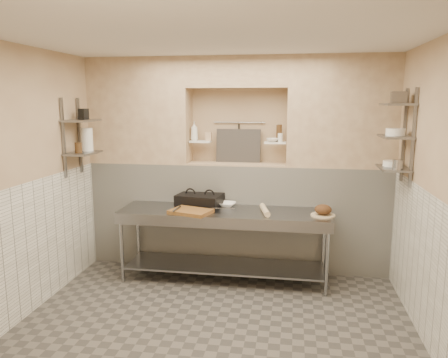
% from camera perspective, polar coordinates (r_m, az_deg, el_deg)
% --- Properties ---
extents(floor, '(4.00, 3.90, 0.10)m').
position_cam_1_polar(floor, '(4.65, -1.30, -19.28)').
color(floor, '#57524D').
rests_on(floor, ground).
extents(ceiling, '(4.00, 3.90, 0.10)m').
position_cam_1_polar(ceiling, '(4.10, -1.48, 18.78)').
color(ceiling, silver).
rests_on(ceiling, ground).
extents(wall_left, '(0.10, 3.90, 2.80)m').
position_cam_1_polar(wall_left, '(4.93, -25.50, -0.59)').
color(wall_left, tan).
rests_on(wall_left, ground).
extents(wall_right, '(0.10, 3.90, 2.80)m').
position_cam_1_polar(wall_right, '(4.27, 26.78, -2.22)').
color(wall_right, tan).
rests_on(wall_right, ground).
extents(wall_back, '(4.00, 0.10, 2.80)m').
position_cam_1_polar(wall_back, '(6.09, 2.05, 2.25)').
color(wall_back, tan).
rests_on(wall_back, ground).
extents(wall_front, '(4.00, 0.10, 2.80)m').
position_cam_1_polar(wall_front, '(2.27, -10.79, -11.54)').
color(wall_front, tan).
rests_on(wall_front, ground).
extents(backwall_lower, '(4.00, 0.40, 1.40)m').
position_cam_1_polar(backwall_lower, '(5.98, 1.71, -4.74)').
color(backwall_lower, white).
rests_on(backwall_lower, floor).
extents(alcove_sill, '(1.30, 0.40, 0.02)m').
position_cam_1_polar(alcove_sill, '(5.84, 1.75, 2.01)').
color(alcove_sill, tan).
rests_on(alcove_sill, backwall_lower).
extents(backwall_pillar_left, '(1.35, 0.40, 1.40)m').
position_cam_1_polar(backwall_pillar_left, '(6.09, -10.81, 8.70)').
color(backwall_pillar_left, tan).
rests_on(backwall_pillar_left, backwall_lower).
extents(backwall_pillar_right, '(1.35, 0.40, 1.40)m').
position_cam_1_polar(backwall_pillar_right, '(5.76, 15.11, 8.46)').
color(backwall_pillar_right, tan).
rests_on(backwall_pillar_right, backwall_lower).
extents(backwall_header, '(1.30, 0.40, 0.40)m').
position_cam_1_polar(backwall_header, '(5.79, 1.81, 13.75)').
color(backwall_header, tan).
rests_on(backwall_header, backwall_lower).
extents(wainscot_left, '(0.02, 3.90, 1.40)m').
position_cam_1_polar(wainscot_left, '(5.07, -24.33, -8.42)').
color(wainscot_left, white).
rests_on(wainscot_left, floor).
extents(wainscot_right, '(0.02, 3.90, 1.40)m').
position_cam_1_polar(wainscot_right, '(4.45, 25.30, -11.06)').
color(wainscot_right, white).
rests_on(wainscot_right, floor).
extents(alcove_shelf_left, '(0.28, 0.16, 0.02)m').
position_cam_1_polar(alcove_shelf_left, '(5.89, -3.09, 4.92)').
color(alcove_shelf_left, white).
rests_on(alcove_shelf_left, backwall_lower).
extents(alcove_shelf_right, '(0.28, 0.16, 0.02)m').
position_cam_1_polar(alcove_shelf_right, '(5.76, 6.71, 4.75)').
color(alcove_shelf_right, white).
rests_on(alcove_shelf_right, backwall_lower).
extents(utensil_rail, '(0.70, 0.02, 0.02)m').
position_cam_1_polar(utensil_rail, '(5.96, 1.99, 7.39)').
color(utensil_rail, gray).
rests_on(utensil_rail, wall_back).
extents(hanging_steel, '(0.02, 0.02, 0.30)m').
position_cam_1_polar(hanging_steel, '(5.95, 1.95, 5.75)').
color(hanging_steel, black).
rests_on(hanging_steel, utensil_rail).
extents(splash_panel, '(0.60, 0.08, 0.45)m').
position_cam_1_polar(splash_panel, '(5.91, 1.88, 4.36)').
color(splash_panel, '#383330').
rests_on(splash_panel, alcove_sill).
extents(shelf_rail_left_a, '(0.03, 0.03, 0.95)m').
position_cam_1_polar(shelf_rail_left_a, '(5.91, -18.34, 5.41)').
color(shelf_rail_left_a, slate).
rests_on(shelf_rail_left_a, wall_left).
extents(shelf_rail_left_b, '(0.03, 0.03, 0.95)m').
position_cam_1_polar(shelf_rail_left_b, '(5.56, -20.23, 5.04)').
color(shelf_rail_left_b, slate).
rests_on(shelf_rail_left_b, wall_left).
extents(wall_shelf_left_lower, '(0.30, 0.50, 0.02)m').
position_cam_1_polar(wall_shelf_left_lower, '(5.69, -17.94, 3.25)').
color(wall_shelf_left_lower, slate).
rests_on(wall_shelf_left_lower, wall_left).
extents(wall_shelf_left_upper, '(0.30, 0.50, 0.03)m').
position_cam_1_polar(wall_shelf_left_upper, '(5.66, -18.16, 7.27)').
color(wall_shelf_left_upper, slate).
rests_on(wall_shelf_left_upper, wall_left).
extents(shelf_rail_right_a, '(0.03, 0.03, 1.05)m').
position_cam_1_polar(shelf_rail_right_a, '(5.39, 22.44, 5.29)').
color(shelf_rail_right_a, slate).
rests_on(shelf_rail_right_a, wall_right).
extents(shelf_rail_right_b, '(0.03, 0.03, 1.05)m').
position_cam_1_polar(shelf_rail_right_b, '(5.00, 23.47, 4.90)').
color(shelf_rail_right_b, slate).
rests_on(shelf_rail_right_b, wall_right).
extents(wall_shelf_right_lower, '(0.30, 0.50, 0.02)m').
position_cam_1_polar(wall_shelf_right_lower, '(5.20, 21.23, 1.33)').
color(wall_shelf_right_lower, slate).
rests_on(wall_shelf_right_lower, wall_right).
extents(wall_shelf_right_mid, '(0.30, 0.50, 0.02)m').
position_cam_1_polar(wall_shelf_right_mid, '(5.17, 21.48, 5.17)').
color(wall_shelf_right_mid, slate).
rests_on(wall_shelf_right_mid, wall_right).
extents(wall_shelf_right_upper, '(0.30, 0.50, 0.03)m').
position_cam_1_polar(wall_shelf_right_upper, '(5.15, 21.73, 9.05)').
color(wall_shelf_right_upper, slate).
rests_on(wall_shelf_right_upper, wall_right).
extents(prep_table, '(2.60, 0.70, 0.90)m').
position_cam_1_polar(prep_table, '(5.47, 0.02, -6.79)').
color(prep_table, gray).
rests_on(prep_table, floor).
extents(panini_press, '(0.61, 0.49, 0.15)m').
position_cam_1_polar(panini_press, '(5.66, -3.16, -2.73)').
color(panini_press, black).
rests_on(panini_press, prep_table).
extents(cutting_board, '(0.55, 0.46, 0.04)m').
position_cam_1_polar(cutting_board, '(5.29, -4.36, -4.26)').
color(cutting_board, brown).
rests_on(cutting_board, prep_table).
extents(knife_blade, '(0.28, 0.05, 0.01)m').
position_cam_1_polar(knife_blade, '(5.33, -0.12, -3.82)').
color(knife_blade, gray).
rests_on(knife_blade, cutting_board).
extents(tongs, '(0.04, 0.24, 0.02)m').
position_cam_1_polar(tongs, '(5.29, -6.18, -3.89)').
color(tongs, gray).
rests_on(tongs, cutting_board).
extents(mixing_bowl, '(0.25, 0.25, 0.05)m').
position_cam_1_polar(mixing_bowl, '(5.61, 0.40, -3.34)').
color(mixing_bowl, white).
rests_on(mixing_bowl, prep_table).
extents(rolling_pin, '(0.16, 0.46, 0.07)m').
position_cam_1_polar(rolling_pin, '(5.31, 5.35, -4.06)').
color(rolling_pin, beige).
rests_on(rolling_pin, prep_table).
extents(bread_board, '(0.29, 0.29, 0.02)m').
position_cam_1_polar(bread_board, '(5.29, 12.79, -4.63)').
color(bread_board, beige).
rests_on(bread_board, prep_table).
extents(bread_loaf, '(0.20, 0.20, 0.12)m').
position_cam_1_polar(bread_loaf, '(5.28, 12.82, -3.91)').
color(bread_loaf, '#4C2D19').
rests_on(bread_loaf, bread_board).
extents(bottle_soap, '(0.10, 0.10, 0.25)m').
position_cam_1_polar(bottle_soap, '(5.90, -3.91, 6.27)').
color(bottle_soap, white).
rests_on(bottle_soap, alcove_shelf_left).
extents(jar_alcove, '(0.07, 0.07, 0.11)m').
position_cam_1_polar(jar_alcove, '(5.88, -2.01, 5.59)').
color(jar_alcove, tan).
rests_on(jar_alcove, alcove_shelf_left).
extents(bowl_alcove, '(0.18, 0.18, 0.05)m').
position_cam_1_polar(bowl_alcove, '(5.73, 6.31, 5.09)').
color(bowl_alcove, white).
rests_on(bowl_alcove, alcove_shelf_right).
extents(condiment_a, '(0.06, 0.06, 0.22)m').
position_cam_1_polar(condiment_a, '(5.78, 7.26, 5.98)').
color(condiment_a, '#402A15').
rests_on(condiment_a, alcove_shelf_right).
extents(condiment_b, '(0.05, 0.05, 0.21)m').
position_cam_1_polar(condiment_b, '(5.79, 7.10, 5.95)').
color(condiment_b, '#402A15').
rests_on(condiment_b, alcove_shelf_right).
extents(condiment_c, '(0.06, 0.06, 0.11)m').
position_cam_1_polar(condiment_c, '(5.73, 7.36, 5.39)').
color(condiment_c, white).
rests_on(condiment_c, alcove_shelf_right).
extents(jug_left, '(0.14, 0.14, 0.29)m').
position_cam_1_polar(jug_left, '(5.79, -17.46, 4.94)').
color(jug_left, white).
rests_on(jug_left, wall_shelf_left_lower).
extents(jar_left, '(0.09, 0.09, 0.13)m').
position_cam_1_polar(jar_left, '(5.59, -18.48, 3.89)').
color(jar_left, '#402A15').
rests_on(jar_left, wall_shelf_left_lower).
extents(box_left_upper, '(0.11, 0.11, 0.13)m').
position_cam_1_polar(box_left_upper, '(5.72, -17.88, 8.09)').
color(box_left_upper, black).
rests_on(box_left_upper, wall_shelf_left_upper).
extents(bowl_right, '(0.20, 0.20, 0.06)m').
position_cam_1_polar(bowl_right, '(5.27, 21.10, 1.91)').
color(bowl_right, white).
rests_on(bowl_right, wall_shelf_right_lower).
extents(canister_right, '(0.11, 0.11, 0.11)m').
position_cam_1_polar(canister_right, '(5.00, 21.74, 1.74)').
color(canister_right, gray).
rests_on(canister_right, wall_shelf_right_lower).
extents(bowl_right_mid, '(0.21, 0.21, 0.08)m').
position_cam_1_polar(bowl_right_mid, '(5.17, 21.50, 5.74)').
color(bowl_right_mid, white).
rests_on(bowl_right_mid, wall_shelf_right_mid).
extents(basket_right, '(0.19, 0.22, 0.12)m').
position_cam_1_polar(basket_right, '(5.13, 21.85, 9.87)').
color(basket_right, gray).
rests_on(basket_right, wall_shelf_right_upper).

